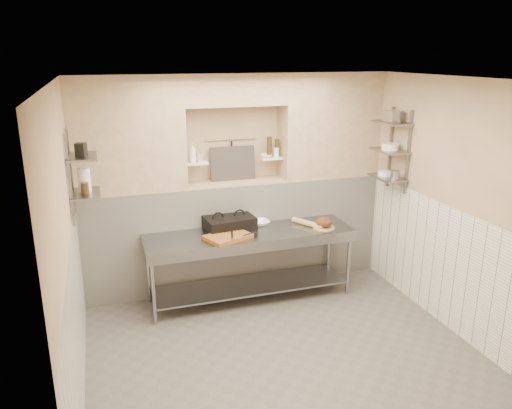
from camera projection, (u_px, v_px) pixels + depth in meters
name	position (u px, v px, depth m)	size (l,w,h in m)	color
floor	(280.00, 352.00, 5.35)	(4.00, 3.90, 0.10)	#5B5651
ceiling	(285.00, 74.00, 4.51)	(4.00, 3.90, 0.10)	silver
wall_left	(62.00, 249.00, 4.33)	(0.10, 3.90, 2.80)	tan
wall_right	(455.00, 206.00, 5.53)	(0.10, 3.90, 2.80)	tan
wall_back	(230.00, 179.00, 6.75)	(4.00, 0.10, 2.80)	tan
wall_front	(396.00, 325.00, 3.11)	(4.00, 0.10, 2.80)	tan
backwall_lower	(236.00, 233.00, 6.73)	(4.00, 0.40, 1.40)	white
alcove_sill	(235.00, 182.00, 6.52)	(1.30, 0.40, 0.02)	tan
backwall_pillar_left	(127.00, 135.00, 5.93)	(1.35, 0.40, 1.40)	tan
backwall_pillar_right	(329.00, 125.00, 6.71)	(1.35, 0.40, 1.40)	tan
backwall_header	(234.00, 89.00, 6.18)	(1.30, 0.40, 0.40)	tan
wainscot_left	(78.00, 319.00, 4.55)	(0.02, 3.90, 1.40)	white
wainscot_right	(444.00, 265.00, 5.72)	(0.02, 3.90, 1.40)	white
alcove_shelf_left	(197.00, 163.00, 6.29)	(0.28, 0.16, 0.03)	white
alcove_shelf_right	(271.00, 158.00, 6.59)	(0.28, 0.16, 0.03)	white
utensil_rail	(231.00, 139.00, 6.52)	(0.02, 0.02, 0.70)	gray
hanging_steel	(232.00, 152.00, 6.55)	(0.02, 0.02, 0.30)	black
splash_panel	(233.00, 164.00, 6.55)	(0.60, 0.02, 0.45)	#383330
shelf_rail_left_a	(71.00, 172.00, 5.38)	(0.03, 0.03, 0.95)	slate
shelf_rail_left_b	(69.00, 181.00, 5.01)	(0.03, 0.03, 0.95)	slate
wall_shelf_left_lower	(86.00, 194.00, 5.29)	(0.30, 0.50, 0.03)	slate
wall_shelf_left_upper	(82.00, 157.00, 5.18)	(0.30, 0.50, 0.03)	slate
shelf_rail_right_a	(390.00, 147.00, 6.52)	(0.03, 0.03, 1.05)	slate
shelf_rail_right_b	(408.00, 153.00, 6.16)	(0.03, 0.03, 1.05)	slate
wall_shelf_right_lower	(388.00, 177.00, 6.40)	(0.30, 0.50, 0.03)	slate
wall_shelf_right_mid	(390.00, 151.00, 6.30)	(0.30, 0.50, 0.03)	slate
wall_shelf_right_upper	(392.00, 123.00, 6.20)	(0.30, 0.50, 0.03)	slate
prep_table	(250.00, 252.00, 6.24)	(2.60, 0.70, 0.90)	gray
panini_press	(229.00, 223.00, 6.28)	(0.65, 0.50, 0.17)	black
cutting_board	(228.00, 237.00, 5.97)	(0.52, 0.36, 0.05)	brown
knife_blade	(251.00, 233.00, 6.01)	(0.26, 0.03, 0.01)	gray
tongs	(232.00, 236.00, 5.91)	(0.02, 0.02, 0.26)	gray
mixing_bowl	(260.00, 223.00, 6.44)	(0.24, 0.24, 0.06)	white
rolling_pin	(308.00, 223.00, 6.41)	(0.07, 0.07, 0.47)	tan
bread_board	(324.00, 227.00, 6.33)	(0.28, 0.28, 0.02)	tan
bread_loaf	(324.00, 222.00, 6.31)	(0.21, 0.21, 0.13)	#4C2D19
bottle_soap	(193.00, 153.00, 6.24)	(0.09, 0.09, 0.24)	white
jar_alcove	(200.00, 157.00, 6.29)	(0.08, 0.08, 0.11)	tan
bowl_alcove	(266.00, 156.00, 6.55)	(0.15, 0.15, 0.05)	white
condiment_a	(277.00, 148.00, 6.57)	(0.06, 0.06, 0.24)	#342512
condiment_b	(269.00, 147.00, 6.56)	(0.07, 0.07, 0.27)	#342512
condiment_c	(276.00, 152.00, 6.58)	(0.07, 0.07, 0.13)	white
jug_left	(84.00, 180.00, 5.28)	(0.13, 0.13, 0.26)	white
jar_left	(85.00, 188.00, 5.23)	(0.08, 0.08, 0.12)	#342512
box_left_upper	(81.00, 150.00, 5.11)	(0.10, 0.10, 0.14)	black
bowl_right	(385.00, 173.00, 6.45)	(0.19, 0.19, 0.06)	white
canister_right	(395.00, 175.00, 6.24)	(0.11, 0.11, 0.11)	gray
bowl_right_mid	(390.00, 147.00, 6.28)	(0.21, 0.21, 0.08)	white
basket_right	(392.00, 116.00, 6.17)	(0.18, 0.22, 0.14)	gray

